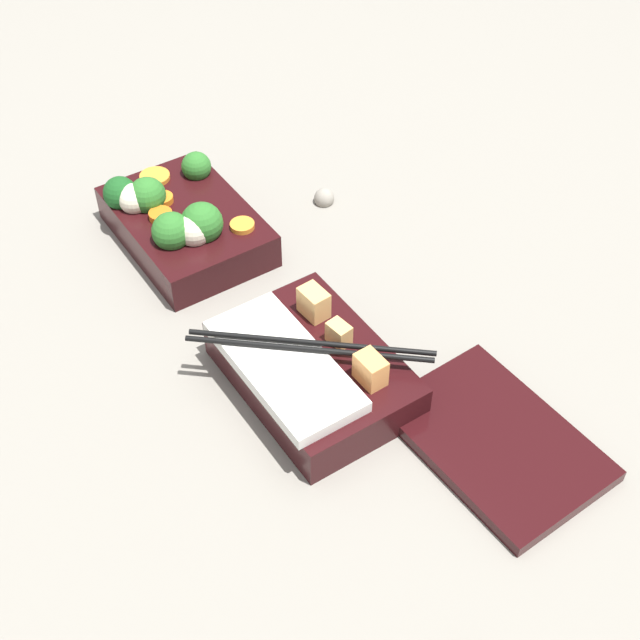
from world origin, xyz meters
name	(u,v)px	position (x,y,z in m)	size (l,w,h in m)	color
ground_plane	(241,301)	(0.00, 0.00, 0.00)	(3.00, 3.00, 0.00)	gray
bento_tray_vegetable	(182,221)	(-0.11, 0.00, 0.03)	(0.18, 0.13, 0.07)	black
bento_tray_rice	(307,370)	(0.13, -0.01, 0.02)	(0.18, 0.17, 0.07)	black
bento_lid	(496,441)	(0.28, 0.09, 0.01)	(0.18, 0.12, 0.01)	black
pebble_1	(324,198)	(-0.09, 0.16, 0.01)	(0.02, 0.02, 0.02)	gray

